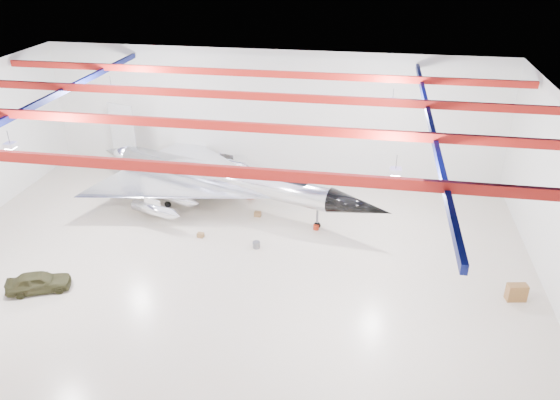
# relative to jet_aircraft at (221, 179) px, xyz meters

# --- Properties ---
(floor) EXTENTS (40.00, 40.00, 0.00)m
(floor) POSITION_rel_jet_aircraft_xyz_m (2.63, -7.54, -2.31)
(floor) COLOR beige
(floor) RESTS_ON ground
(wall_back) EXTENTS (40.00, 0.00, 40.00)m
(wall_back) POSITION_rel_jet_aircraft_xyz_m (2.63, 7.46, 3.19)
(wall_back) COLOR silver
(wall_back) RESTS_ON floor
(ceiling) EXTENTS (40.00, 40.00, 0.00)m
(ceiling) POSITION_rel_jet_aircraft_xyz_m (2.63, -7.54, 8.69)
(ceiling) COLOR #0A0F38
(ceiling) RESTS_ON wall_back
(ceiling_structure) EXTENTS (39.50, 29.50, 1.08)m
(ceiling_structure) POSITION_rel_jet_aircraft_xyz_m (2.63, -7.54, 8.01)
(ceiling_structure) COLOR #9D1711
(ceiling_structure) RESTS_ON ceiling
(jet_aircraft) EXTENTS (25.16, 18.49, 7.05)m
(jet_aircraft) POSITION_rel_jet_aircraft_xyz_m (0.00, 0.00, 0.00)
(jet_aircraft) COLOR silver
(jet_aircraft) RESTS_ON floor
(jeep) EXTENTS (4.04, 2.87, 1.28)m
(jeep) POSITION_rel_jet_aircraft_xyz_m (-7.93, -13.14, -1.67)
(jeep) COLOR #323119
(jeep) RESTS_ON floor
(desk) EXTENTS (1.26, 0.79, 1.07)m
(desk) POSITION_rel_jet_aircraft_xyz_m (20.63, -9.12, -1.78)
(desk) COLOR brown
(desk) RESTS_ON floor
(crate_ply) EXTENTS (0.51, 0.43, 0.32)m
(crate_ply) POSITION_rel_jet_aircraft_xyz_m (-0.17, -5.19, -2.15)
(crate_ply) COLOR olive
(crate_ply) RESTS_ON floor
(toolbox_red) EXTENTS (0.56, 0.48, 0.36)m
(toolbox_red) POSITION_rel_jet_aircraft_xyz_m (1.98, 1.61, -2.13)
(toolbox_red) COLOR #9B240F
(toolbox_red) RESTS_ON floor
(engine_drum) EXTENTS (0.62, 0.62, 0.47)m
(engine_drum) POSITION_rel_jet_aircraft_xyz_m (4.10, -5.94, -2.08)
(engine_drum) COLOR #59595B
(engine_drum) RESTS_ON floor
(crate_small) EXTENTS (0.42, 0.34, 0.29)m
(crate_small) POSITION_rel_jet_aircraft_xyz_m (-3.23, 0.18, -2.17)
(crate_small) COLOR #59595B
(crate_small) RESTS_ON floor
(tool_chest) EXTENTS (0.55, 0.55, 0.39)m
(tool_chest) POSITION_rel_jet_aircraft_xyz_m (7.91, -2.65, -2.12)
(tool_chest) COLOR #9B240F
(tool_chest) RESTS_ON floor
(oil_barrel) EXTENTS (0.52, 0.41, 0.36)m
(oil_barrel) POSITION_rel_jet_aircraft_xyz_m (3.22, -1.34, -2.13)
(oil_barrel) COLOR olive
(oil_barrel) RESTS_ON floor
(spares_box) EXTENTS (0.46, 0.46, 0.32)m
(spares_box) POSITION_rel_jet_aircraft_xyz_m (4.78, 2.89, -2.15)
(spares_box) COLOR #59595B
(spares_box) RESTS_ON floor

